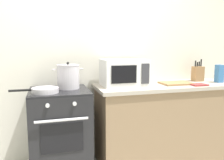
# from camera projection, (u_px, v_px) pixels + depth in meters

# --- Properties ---
(back_wall) EXTENTS (4.40, 0.10, 2.50)m
(back_wall) POSITION_uv_depth(u_px,v_px,m) (110.00, 56.00, 2.84)
(back_wall) COLOR silver
(back_wall) RESTS_ON ground_plane
(lower_cabinet_right) EXTENTS (1.64, 0.56, 0.88)m
(lower_cabinet_right) POSITION_uv_depth(u_px,v_px,m) (165.00, 123.00, 2.78)
(lower_cabinet_right) COLOR #8C7051
(lower_cabinet_right) RESTS_ON ground_plane
(countertop_right) EXTENTS (1.70, 0.60, 0.04)m
(countertop_right) POSITION_uv_depth(u_px,v_px,m) (167.00, 86.00, 2.72)
(countertop_right) COLOR #ADA393
(countertop_right) RESTS_ON lower_cabinet_right
(stove) EXTENTS (0.60, 0.64, 0.92)m
(stove) POSITION_uv_depth(u_px,v_px,m) (61.00, 133.00, 2.42)
(stove) COLOR black
(stove) RESTS_ON ground_plane
(stock_pot) EXTENTS (0.32, 0.24, 0.28)m
(stock_pot) POSITION_uv_depth(u_px,v_px,m) (68.00, 76.00, 2.41)
(stock_pot) COLOR silver
(stock_pot) RESTS_ON stove
(frying_pan) EXTENTS (0.45, 0.25, 0.05)m
(frying_pan) POSITION_uv_depth(u_px,v_px,m) (45.00, 90.00, 2.20)
(frying_pan) COLOR silver
(frying_pan) RESTS_ON stove
(microwave) EXTENTS (0.50, 0.37, 0.30)m
(microwave) POSITION_uv_depth(u_px,v_px,m) (124.00, 72.00, 2.61)
(microwave) COLOR white
(microwave) RESTS_ON countertop_right
(cutting_board) EXTENTS (0.36, 0.26, 0.02)m
(cutting_board) POSITION_uv_depth(u_px,v_px,m) (176.00, 83.00, 2.72)
(cutting_board) COLOR #997047
(cutting_board) RESTS_ON countertop_right
(knife_block) EXTENTS (0.13, 0.10, 0.28)m
(knife_block) POSITION_uv_depth(u_px,v_px,m) (198.00, 73.00, 2.95)
(knife_block) COLOR #997047
(knife_block) RESTS_ON countertop_right
(pasta_box) EXTENTS (0.08, 0.08, 0.22)m
(pasta_box) POSITION_uv_depth(u_px,v_px,m) (219.00, 74.00, 2.84)
(pasta_box) COLOR teal
(pasta_box) RESTS_ON countertop_right
(oven_mitt) EXTENTS (0.18, 0.14, 0.02)m
(oven_mitt) POSITION_uv_depth(u_px,v_px,m) (199.00, 85.00, 2.63)
(oven_mitt) COLOR #993333
(oven_mitt) RESTS_ON countertop_right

